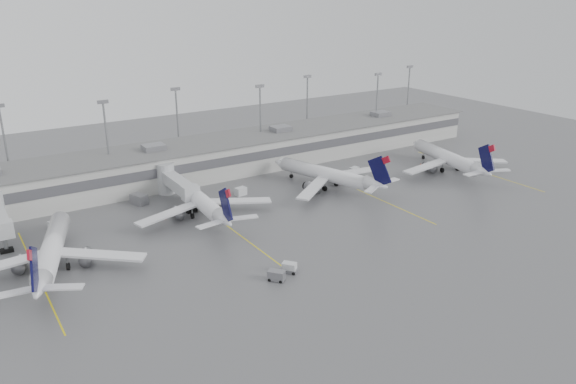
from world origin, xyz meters
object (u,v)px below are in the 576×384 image
jet_far_left (51,251)px  jet_far_right (450,158)px  jet_mid_left (201,201)px  jet_mid_right (329,174)px  baggage_tug (289,269)px

jet_far_left → jet_far_right: bearing=19.2°
jet_far_left → jet_mid_left: bearing=33.4°
jet_mid_left → jet_mid_right: size_ratio=1.01×
jet_mid_left → jet_far_right: size_ratio=0.98×
jet_far_left → baggage_tug: 39.00m
jet_far_left → jet_mid_left: jet_far_left is taller
jet_mid_left → jet_far_right: bearing=-1.5°
jet_far_right → baggage_tug: size_ratio=10.79×
jet_far_right → jet_mid_left: bearing=-172.8°
jet_far_left → jet_mid_left: size_ratio=1.02×
jet_mid_left → jet_mid_right: 31.96m
jet_mid_right → jet_far_right: size_ratio=0.97×
jet_mid_right → baggage_tug: size_ratio=10.47×
jet_far_right → baggage_tug: bearing=-146.8°
baggage_tug → jet_mid_right: bearing=5.7°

